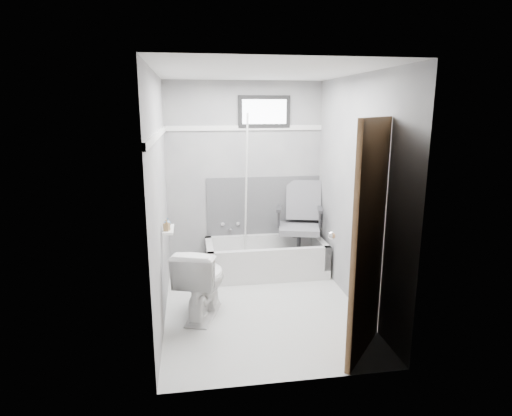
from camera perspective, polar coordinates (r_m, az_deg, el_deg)
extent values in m
plane|color=white|center=(4.68, 0.68, -12.99)|extent=(2.60, 2.60, 0.00)
plane|color=silver|center=(4.21, 0.77, 17.74)|extent=(2.60, 2.60, 0.00)
cube|color=gray|center=(5.56, -1.51, 4.23)|extent=(2.00, 0.02, 2.40)
cube|color=gray|center=(3.05, 4.79, -3.35)|extent=(2.00, 0.02, 2.40)
cube|color=gray|center=(4.24, -12.72, 1.08)|extent=(0.02, 2.60, 2.40)
cube|color=gray|center=(4.56, 13.21, 1.89)|extent=(0.02, 2.60, 2.40)
imported|color=white|center=(4.39, -7.22, -9.67)|extent=(0.63, 0.84, 0.73)
cube|color=#4C4C4F|center=(5.66, 1.03, 0.27)|extent=(1.50, 0.02, 0.78)
cube|color=white|center=(5.48, -1.54, 10.62)|extent=(2.00, 0.02, 0.06)
cube|color=white|center=(4.16, -12.98, 9.47)|extent=(0.02, 2.60, 0.06)
cylinder|color=silver|center=(5.35, -1.32, 2.24)|extent=(0.02, 0.36, 1.92)
cube|color=white|center=(4.30, -11.60, -2.84)|extent=(0.10, 0.32, 0.02)
imported|color=olive|center=(4.20, -11.82, -2.28)|extent=(0.07, 0.07, 0.12)
imported|color=slate|center=(4.34, -11.73, -1.87)|extent=(0.09, 0.09, 0.09)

